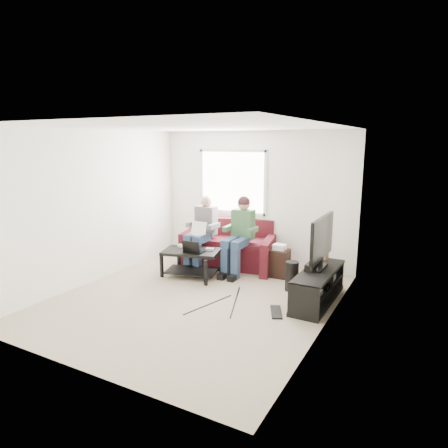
# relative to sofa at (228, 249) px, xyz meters

# --- Properties ---
(floor) EXTENTS (4.50, 4.50, 0.00)m
(floor) POSITION_rel_sofa_xyz_m (0.37, -1.82, -0.32)
(floor) COLOR tan
(floor) RESTS_ON ground
(ceiling) EXTENTS (4.50, 4.50, 0.00)m
(ceiling) POSITION_rel_sofa_xyz_m (0.37, -1.82, 2.28)
(ceiling) COLOR white
(ceiling) RESTS_ON wall_back
(wall_back) EXTENTS (4.50, 0.00, 4.50)m
(wall_back) POSITION_rel_sofa_xyz_m (0.37, 0.43, 0.98)
(wall_back) COLOR white
(wall_back) RESTS_ON floor
(wall_front) EXTENTS (4.50, 0.00, 4.50)m
(wall_front) POSITION_rel_sofa_xyz_m (0.37, -4.07, 0.98)
(wall_front) COLOR white
(wall_front) RESTS_ON floor
(wall_left) EXTENTS (0.00, 4.50, 4.50)m
(wall_left) POSITION_rel_sofa_xyz_m (-1.63, -1.82, 0.98)
(wall_left) COLOR white
(wall_left) RESTS_ON floor
(wall_right) EXTENTS (0.00, 4.50, 4.50)m
(wall_right) POSITION_rel_sofa_xyz_m (2.37, -1.82, 0.98)
(wall_right) COLOR white
(wall_right) RESTS_ON floor
(window) EXTENTS (1.48, 0.04, 1.28)m
(window) POSITION_rel_sofa_xyz_m (-0.13, 0.41, 1.28)
(window) COLOR white
(window) RESTS_ON wall_back
(sofa) EXTENTS (2.06, 1.20, 0.88)m
(sofa) POSITION_rel_sofa_xyz_m (0.00, 0.00, 0.00)
(sofa) COLOR #47111B
(sofa) RESTS_ON floor
(person_left) EXTENTS (0.40, 0.70, 1.37)m
(person_left) POSITION_rel_sofa_xyz_m (-0.40, -0.34, 0.43)
(person_left) COLOR navy
(person_left) RESTS_ON sofa
(person_right) EXTENTS (0.40, 0.71, 1.41)m
(person_right) POSITION_rel_sofa_xyz_m (0.40, -0.32, 0.49)
(person_right) COLOR navy
(person_right) RESTS_ON sofa
(laptop_silver) EXTENTS (0.36, 0.29, 0.24)m
(laptop_silver) POSITION_rel_sofa_xyz_m (-0.40, -0.53, 0.41)
(laptop_silver) COLOR silver
(laptop_silver) RESTS_ON person_left
(coffee_table) EXTENTS (1.11, 0.84, 0.49)m
(coffee_table) POSITION_rel_sofa_xyz_m (-0.25, -0.96, 0.04)
(coffee_table) COLOR black
(coffee_table) RESTS_ON floor
(laptop_black) EXTENTS (0.40, 0.34, 0.24)m
(laptop_black) POSITION_rel_sofa_xyz_m (-0.13, -1.04, 0.29)
(laptop_black) COLOR black
(laptop_black) RESTS_ON coffee_table
(controller_a) EXTENTS (0.15, 0.11, 0.04)m
(controller_a) POSITION_rel_sofa_xyz_m (-0.53, -0.84, 0.19)
(controller_a) COLOR silver
(controller_a) RESTS_ON coffee_table
(controller_b) EXTENTS (0.16, 0.13, 0.04)m
(controller_b) POSITION_rel_sofa_xyz_m (-0.35, -0.78, 0.19)
(controller_b) COLOR black
(controller_b) RESTS_ON coffee_table
(controller_c) EXTENTS (0.16, 0.12, 0.04)m
(controller_c) POSITION_rel_sofa_xyz_m (0.05, -0.81, 0.19)
(controller_c) COLOR gray
(controller_c) RESTS_ON coffee_table
(tv_stand) EXTENTS (0.47, 1.49, 0.50)m
(tv_stand) POSITION_rel_sofa_xyz_m (2.07, -1.03, -0.10)
(tv_stand) COLOR black
(tv_stand) RESTS_ON floor
(tv) EXTENTS (0.12, 1.10, 0.81)m
(tv) POSITION_rel_sofa_xyz_m (2.07, -0.93, 0.63)
(tv) COLOR black
(tv) RESTS_ON tv_stand
(soundbar) EXTENTS (0.12, 0.50, 0.10)m
(soundbar) POSITION_rel_sofa_xyz_m (1.95, -0.93, 0.22)
(soundbar) COLOR black
(soundbar) RESTS_ON tv_stand
(drink_cup) EXTENTS (0.08, 0.08, 0.12)m
(drink_cup) POSITION_rel_sofa_xyz_m (2.02, -0.40, 0.23)
(drink_cup) COLOR olive
(drink_cup) RESTS_ON tv_stand
(console_white) EXTENTS (0.30, 0.22, 0.06)m
(console_white) POSITION_rel_sofa_xyz_m (2.07, -1.43, -0.03)
(console_white) COLOR silver
(console_white) RESTS_ON tv_stand
(console_grey) EXTENTS (0.34, 0.26, 0.08)m
(console_grey) POSITION_rel_sofa_xyz_m (2.07, -0.73, -0.02)
(console_grey) COLOR gray
(console_grey) RESTS_ON tv_stand
(console_black) EXTENTS (0.38, 0.30, 0.07)m
(console_black) POSITION_rel_sofa_xyz_m (2.07, -1.08, -0.03)
(console_black) COLOR black
(console_black) RESTS_ON tv_stand
(subwoofer) EXTENTS (0.22, 0.22, 0.49)m
(subwoofer) POSITION_rel_sofa_xyz_m (1.57, -0.76, -0.08)
(subwoofer) COLOR black
(subwoofer) RESTS_ON floor
(keyboard_floor) EXTENTS (0.32, 0.46, 0.02)m
(keyboard_floor) POSITION_rel_sofa_xyz_m (1.66, -1.70, -0.31)
(keyboard_floor) COLOR black
(keyboard_floor) RESTS_ON floor
(end_table) EXTENTS (0.33, 0.33, 0.60)m
(end_table) POSITION_rel_sofa_xyz_m (1.14, -0.20, -0.06)
(end_table) COLOR black
(end_table) RESTS_ON floor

